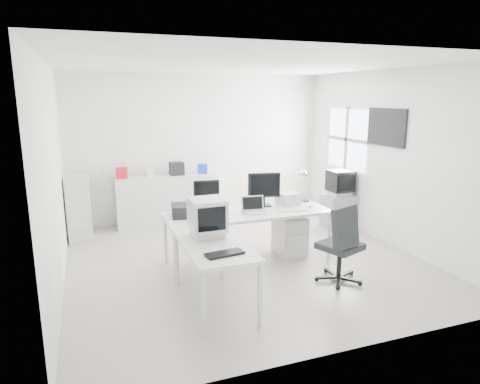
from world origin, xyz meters
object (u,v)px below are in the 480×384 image
object	(u,v)px
sideboard	(167,200)
crt_monitor	(207,217)
laptop	(254,206)
drawer_pedestal	(290,236)
side_desk	(214,274)
inkjet_printer	(189,210)
tv_cabinet	(339,211)
crt_tv	(340,183)
lcd_monitor_large	(264,190)
filing_cabinet	(79,209)
main_desk	(248,237)
laser_printer	(288,199)
office_chair	(340,242)
lcd_monitor_small	(207,196)

from	to	relation	value
sideboard	crt_monitor	bearing A→B (deg)	-91.69
laptop	drawer_pedestal	bearing A→B (deg)	21.47
side_desk	inkjet_printer	xyz separation A→B (m)	(0.00, 1.20, 0.46)
inkjet_printer	laptop	xyz separation A→B (m)	(0.90, -0.20, 0.02)
side_desk	laptop	xyz separation A→B (m)	(0.90, 1.00, 0.48)
tv_cabinet	crt_tv	world-z (taller)	crt_tv
lcd_monitor_large	inkjet_printer	bearing A→B (deg)	-160.68
tv_cabinet	sideboard	bearing A→B (deg)	156.28
filing_cabinet	tv_cabinet	bearing A→B (deg)	-10.91
inkjet_printer	lcd_monitor_large	xyz separation A→B (m)	(1.20, 0.15, 0.17)
main_desk	filing_cabinet	xyz separation A→B (m)	(-2.32, 1.86, 0.17)
laser_printer	filing_cabinet	distance (m)	3.49
crt_tv	inkjet_printer	bearing A→B (deg)	-163.58
laser_printer	office_chair	size ratio (longest dim) A/B	0.29
drawer_pedestal	crt_monitor	xyz separation A→B (m)	(-1.55, -0.90, 0.69)
crt_monitor	sideboard	size ratio (longest dim) A/B	0.25
sideboard	filing_cabinet	world-z (taller)	filing_cabinet
laser_printer	main_desk	bearing A→B (deg)	-175.55
drawer_pedestal	office_chair	xyz separation A→B (m)	(0.17, -1.11, 0.24)
laptop	crt_tv	world-z (taller)	crt_tv
crt_tv	tv_cabinet	bearing A→B (deg)	0.00
lcd_monitor_large	crt_tv	bearing A→B (deg)	34.29
laptop	laser_printer	world-z (taller)	laptop
side_desk	laser_printer	world-z (taller)	laser_printer
inkjet_printer	crt_monitor	xyz separation A→B (m)	(0.00, -0.95, 0.15)
laser_printer	tv_cabinet	distance (m)	1.71
drawer_pedestal	lcd_monitor_small	xyz separation A→B (m)	(-1.25, 0.20, 0.68)
tv_cabinet	side_desk	bearing A→B (deg)	-145.37
laptop	laser_printer	xyz separation A→B (m)	(0.70, 0.32, -0.02)
laptop	filing_cabinet	xyz separation A→B (m)	(-2.37, 1.96, -0.32)
sideboard	laptop	bearing A→B (deg)	-71.29
main_desk	crt_tv	distance (m)	2.44
crt_monitor	inkjet_printer	bearing A→B (deg)	89.25
inkjet_printer	tv_cabinet	distance (m)	3.20
side_desk	drawer_pedestal	xyz separation A→B (m)	(1.55, 1.15, -0.08)
lcd_monitor_large	filing_cabinet	size ratio (longest dim) A/B	0.47
office_chair	crt_tv	size ratio (longest dim) A/B	2.15
inkjet_printer	main_desk	bearing A→B (deg)	1.61
crt_tv	sideboard	bearing A→B (deg)	156.28
inkjet_printer	lcd_monitor_large	bearing A→B (deg)	15.45
drawer_pedestal	filing_cabinet	bearing A→B (deg)	149.03
laptop	crt_tv	size ratio (longest dim) A/B	0.67
laser_printer	inkjet_printer	bearing A→B (deg)	172.39
side_desk	filing_cabinet	bearing A→B (deg)	116.37
laser_printer	side_desk	bearing A→B (deg)	-152.37
laptop	sideboard	distance (m)	2.55
main_desk	laptop	bearing A→B (deg)	-63.43
lcd_monitor_large	crt_tv	world-z (taller)	lcd_monitor_large
side_desk	lcd_monitor_large	world-z (taller)	lcd_monitor_large
laptop	laser_printer	size ratio (longest dim) A/B	1.07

